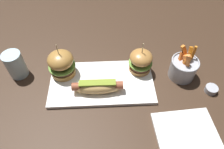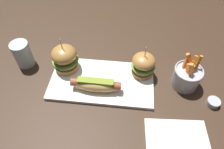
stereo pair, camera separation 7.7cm
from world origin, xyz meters
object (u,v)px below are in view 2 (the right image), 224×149
at_px(fries_bucket, 187,76).
at_px(sauce_ramekin, 213,102).
at_px(slider_left, 65,58).
at_px(water_glass, 23,54).
at_px(slider_right, 143,64).
at_px(platter_main, 102,81).
at_px(hot_dog, 96,85).

relative_size(fries_bucket, sauce_ramekin, 2.96).
distance_m(slider_left, water_glass, 0.18).
relative_size(slider_right, water_glass, 1.25).
bearing_deg(platter_main, fries_bucket, 5.07).
bearing_deg(platter_main, slider_left, 161.11).
relative_size(slider_left, sauce_ramekin, 3.26).
relative_size(platter_main, slider_right, 2.93).
distance_m(hot_dog, sauce_ramekin, 0.43).
bearing_deg(slider_left, slider_right, 1.18).
distance_m(hot_dog, slider_right, 0.20).
distance_m(slider_left, sauce_ramekin, 0.58).
bearing_deg(hot_dog, water_glass, 160.74).
xyz_separation_m(hot_dog, slider_right, (0.17, 0.10, 0.02)).
xyz_separation_m(fries_bucket, water_glass, (-0.65, 0.04, 0.01)).
xyz_separation_m(slider_left, water_glass, (-0.18, 0.02, -0.01)).
xyz_separation_m(slider_left, sauce_ramekin, (0.56, -0.11, -0.06)).
relative_size(hot_dog, slider_left, 1.23).
bearing_deg(platter_main, water_glass, 168.57).
bearing_deg(water_glass, fries_bucket, -3.41).
height_order(platter_main, sauce_ramekin, sauce_ramekin).
bearing_deg(slider_left, water_glass, 175.11).
bearing_deg(hot_dog, fries_bucket, 12.19).
bearing_deg(sauce_ramekin, hot_dog, 178.44).
xyz_separation_m(hot_dog, water_glass, (-0.32, 0.11, 0.01)).
distance_m(slider_left, slider_right, 0.31).
distance_m(platter_main, hot_dog, 0.06).
height_order(fries_bucket, water_glass, fries_bucket).
relative_size(slider_right, fries_bucket, 1.00).
height_order(slider_left, slider_right, slider_left).
bearing_deg(slider_right, water_glass, 178.91).
distance_m(platter_main, fries_bucket, 0.32).
height_order(platter_main, slider_right, slider_right).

